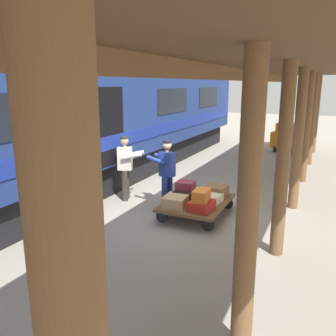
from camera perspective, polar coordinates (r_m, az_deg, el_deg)
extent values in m
plane|color=gray|center=(8.57, 4.14, -7.12)|extent=(60.00, 60.00, 0.00)
cylinder|color=brown|center=(16.99, 22.97, 8.03)|extent=(0.24, 0.24, 3.40)
cylinder|color=brown|center=(14.31, 22.44, 7.24)|extent=(0.24, 0.24, 3.40)
cylinder|color=brown|center=(11.64, 21.67, 6.08)|extent=(0.24, 0.24, 3.40)
cylinder|color=brown|center=(8.97, 20.44, 4.23)|extent=(0.24, 0.24, 3.40)
cylinder|color=brown|center=(6.33, 18.20, 0.82)|extent=(0.24, 0.24, 3.40)
cylinder|color=brown|center=(3.77, 12.83, -7.33)|extent=(0.24, 0.24, 3.40)
cube|color=#4E3520|center=(7.55, 20.61, 16.21)|extent=(3.20, 19.66, 0.16)
cube|color=brown|center=(7.84, 8.74, 15.07)|extent=(0.08, 19.66, 0.30)
cube|color=navy|center=(10.04, -16.46, 9.17)|extent=(3.00, 21.83, 2.90)
cube|color=black|center=(10.34, -15.76, -1.37)|extent=(2.55, 20.74, 0.90)
cube|color=#99999E|center=(10.05, -17.08, 18.00)|extent=(2.76, 21.40, 0.20)
cube|color=navy|center=(9.20, -9.04, 4.18)|extent=(0.03, 21.40, 0.36)
cube|color=black|center=(16.00, 6.64, 11.42)|extent=(0.02, 2.40, 0.84)
cube|color=black|center=(12.44, 0.87, 10.92)|extent=(0.02, 2.40, 0.84)
cube|color=black|center=(9.18, -9.44, 6.67)|extent=(0.12, 1.10, 2.00)
cube|color=brown|center=(8.27, 4.68, -5.62)|extent=(1.34, 1.88, 0.07)
cylinder|color=black|center=(7.50, 6.50, -9.14)|extent=(0.28, 0.05, 0.28)
cylinder|color=black|center=(7.88, -1.00, -7.91)|extent=(0.28, 0.05, 0.28)
cylinder|color=black|center=(8.85, 9.66, -5.67)|extent=(0.28, 0.05, 0.28)
cylinder|color=black|center=(9.17, 3.16, -4.79)|extent=(0.28, 0.05, 0.28)
cube|color=#1E666B|center=(8.79, 4.03, -3.64)|extent=(0.48, 0.52, 0.16)
cube|color=tan|center=(7.87, 1.29, -5.38)|extent=(0.54, 0.64, 0.24)
cube|color=#AD231E|center=(7.67, 5.46, -6.10)|extent=(0.51, 0.60, 0.21)
cube|color=brown|center=(8.59, 7.81, -3.76)|extent=(0.55, 0.54, 0.27)
cube|color=black|center=(8.32, 2.74, -4.33)|extent=(0.48, 0.67, 0.24)
cube|color=beige|center=(8.13, 6.70, -5.05)|extent=(0.53, 0.67, 0.19)
cube|color=maroon|center=(8.27, 2.87, -2.86)|extent=(0.43, 0.40, 0.20)
cube|color=#CC6B23|center=(7.61, 5.45, -4.44)|extent=(0.35, 0.53, 0.25)
cylinder|color=navy|center=(8.77, 0.23, -3.78)|extent=(0.16, 0.16, 0.82)
cylinder|color=navy|center=(8.61, -0.52, -4.11)|extent=(0.16, 0.16, 0.82)
cube|color=navy|center=(8.50, -0.15, 0.62)|extent=(0.39, 0.27, 0.60)
cylinder|color=tan|center=(8.43, -0.15, 2.81)|extent=(0.09, 0.09, 0.06)
sphere|color=tan|center=(8.41, -0.15, 3.75)|extent=(0.22, 0.22, 0.22)
cylinder|color=black|center=(8.39, -0.15, 4.30)|extent=(0.21, 0.21, 0.06)
cylinder|color=navy|center=(8.73, -0.75, 1.64)|extent=(0.54, 0.18, 0.21)
cylinder|color=navy|center=(8.47, -1.99, 1.27)|extent=(0.54, 0.18, 0.21)
cylinder|color=#332D28|center=(9.30, -7.07, -2.87)|extent=(0.16, 0.16, 0.82)
cylinder|color=#332D28|center=(9.48, -6.79, -2.53)|extent=(0.16, 0.16, 0.82)
cube|color=silver|center=(9.22, -7.05, 1.54)|extent=(0.41, 0.32, 0.60)
cylinder|color=tan|center=(9.16, -7.11, 3.56)|extent=(0.09, 0.09, 0.06)
sphere|color=tan|center=(9.13, -7.14, 4.43)|extent=(0.22, 0.22, 0.22)
cylinder|color=#332D28|center=(9.12, -7.15, 4.94)|extent=(0.21, 0.21, 0.06)
cylinder|color=silver|center=(9.00, -5.94, 1.93)|extent=(0.53, 0.27, 0.21)
cylinder|color=silver|center=(9.30, -5.52, 2.32)|extent=(0.53, 0.27, 0.21)
cube|color=orange|center=(17.19, 18.93, 4.55)|extent=(1.37, 1.86, 0.70)
cube|color=orange|center=(16.78, 18.92, 6.08)|extent=(1.00, 0.84, 0.50)
cylinder|color=black|center=(16.61, 20.14, 2.94)|extent=(0.12, 0.40, 0.40)
cylinder|color=black|center=(16.71, 17.07, 3.23)|extent=(0.12, 0.40, 0.40)
cylinder|color=black|center=(17.79, 20.51, 3.57)|extent=(0.12, 0.40, 0.40)
cylinder|color=black|center=(17.88, 17.64, 3.84)|extent=(0.12, 0.40, 0.40)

